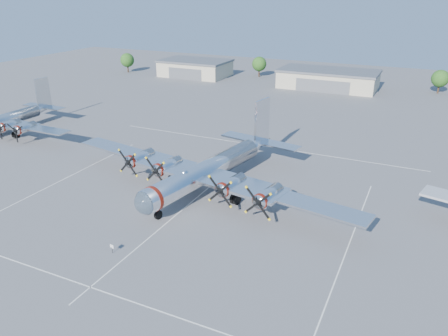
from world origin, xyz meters
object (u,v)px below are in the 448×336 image
at_px(bomber_west, 8,133).
at_px(tree_east, 440,79).
at_px(hangar_center, 328,79).
at_px(tree_far_west, 127,60).
at_px(main_bomber_b29, 212,188).
at_px(info_placard, 112,247).
at_px(hangar_west, 195,68).
at_px(tree_west, 259,64).

bearing_deg(bomber_west, tree_east, 44.61).
relative_size(hangar_center, tree_far_west, 4.31).
bearing_deg(main_bomber_b29, bomber_west, -176.71).
height_order(hangar_center, tree_far_west, tree_far_west).
bearing_deg(tree_far_west, hangar_center, 3.24).
height_order(tree_far_west, info_placard, tree_far_west).
bearing_deg(hangar_west, tree_far_west, -170.99).
bearing_deg(tree_east, bomber_west, -135.67).
xyz_separation_m(tree_far_west, tree_west, (45.00, 12.00, 0.00)).
height_order(hangar_west, hangar_center, same).
xyz_separation_m(hangar_center, info_placard, (-1.91, -98.09, -1.97)).
xyz_separation_m(hangar_center, tree_east, (30.00, 6.04, 1.51)).
height_order(hangar_west, main_bomber_b29, hangar_west).
bearing_deg(hangar_center, hangar_west, 180.00).
xyz_separation_m(tree_west, bomber_west, (-24.74, -79.90, -4.22)).
distance_m(hangar_west, tree_west, 21.61).
bearing_deg(info_placard, main_bomber_b29, 94.32).
height_order(tree_far_west, tree_west, same).
bearing_deg(tree_east, info_placard, -107.04).
distance_m(main_bomber_b29, bomber_west, 50.63).
height_order(hangar_center, tree_east, tree_east).
relative_size(hangar_center, tree_west, 4.31).
relative_size(tree_far_west, tree_west, 1.00).
distance_m(tree_west, bomber_west, 83.75).
bearing_deg(tree_west, info_placard, -77.72).
distance_m(hangar_west, tree_east, 75.26).
bearing_deg(tree_east, hangar_center, -168.62).
bearing_deg(bomber_west, tree_west, 73.07).
bearing_deg(hangar_center, tree_far_west, -176.76).
bearing_deg(hangar_west, tree_east, 4.60).
height_order(tree_east, bomber_west, tree_east).
distance_m(tree_far_west, info_placard, 116.23).
bearing_deg(info_placard, bomber_west, 162.44).
bearing_deg(bomber_west, main_bomber_b29, -6.67).
distance_m(hangar_center, bomber_west, 87.45).
relative_size(hangar_center, main_bomber_b29, 0.59).
relative_size(hangar_west, main_bomber_b29, 0.46).
relative_size(tree_west, info_placard, 6.29).
distance_m(tree_east, bomber_west, 111.56).
relative_size(main_bomber_b29, info_placard, 46.19).
bearing_deg(bomber_west, hangar_west, 86.50).
height_order(tree_west, tree_east, same).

